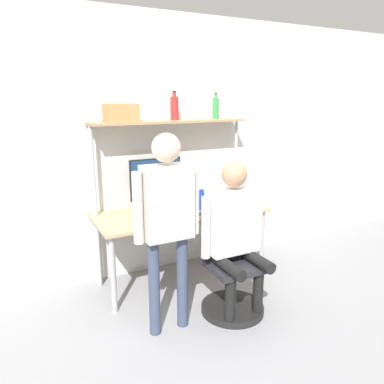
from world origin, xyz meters
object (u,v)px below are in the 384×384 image
Objects in this scene: monitor at (156,181)px; cell_phone at (216,210)px; person_seated at (235,227)px; storage_box at (121,113)px; person_standing at (167,210)px; bottle_red at (174,108)px; bottle_green at (216,108)px; laptop at (194,207)px; office_chair at (231,280)px.

monitor reaches higher than cell_phone.
cell_phone is 0.65m from person_seated.
storage_box is at bearing 177.24° from monitor.
person_standing is (-0.61, 0.03, 0.23)m from person_seated.
bottle_red is 0.48m from bottle_green.
person_standing is at bearing -135.53° from bottle_green.
storage_box reaches higher than monitor.
storage_box reaches higher than cell_phone.
bottle_red is (0.23, 0.02, 0.73)m from monitor.
bottle_green is (0.46, 0.37, 0.94)m from laptop.
monitor is 1.79× the size of storage_box.
monitor is at bearing 141.61° from cell_phone.
office_chair is 0.69× the size of person_seated.
storage_box is (-0.03, 1.00, 0.70)m from person_standing.
bottle_green is at bearing 38.92° from laptop.
monitor is 1.63× the size of laptop.
bottle_red is (-0.08, 1.03, 0.96)m from person_seated.
person_seated is 4.38× the size of storage_box.
laptop is 1.02m from bottle_red.
bottle_red is at bearing 61.95° from person_standing.
storage_box is (-0.56, 0.00, -0.04)m from bottle_red.
person_standing is at bearing -107.29° from monitor.
bottle_green reaches higher than person_seated.
person_standing is (-0.56, -0.63, 0.22)m from laptop.
monitor is 0.69m from cell_phone.
office_chair is at bearing -56.92° from storage_box.
person_standing is (-0.80, -0.59, 0.27)m from cell_phone.
storage_box reaches higher than laptop.
person_standing is at bearing -178.30° from office_chair.
person_seated is 1.41m from bottle_red.
person_standing is at bearing -143.39° from cell_phone.
storage_box is at bearing 153.77° from cell_phone.
bottle_green reaches higher than storage_box.
bottle_green is at bearing 67.61° from office_chair.
bottle_red is at bearing -180.00° from bottle_green.
storage_box reaches higher than person_standing.
monitor reaches higher than office_chair.
office_chair is 0.57× the size of person_standing.
office_chair is 1.85m from storage_box.
office_chair is 1.81m from bottle_green.
office_chair is 3.00× the size of storage_box.
person_standing is 5.90× the size of bottle_green.
cell_phone is 0.48× the size of storage_box.
monitor is at bearing 72.71° from person_standing.
bottle_green is (0.71, 0.02, 0.72)m from monitor.
monitor is 0.76m from bottle_red.
laptop is at bearing -32.16° from storage_box.
laptop is 0.81m from office_chair.
person_standing is at bearing -131.67° from laptop.
bottle_green is (0.48, 0.00, -0.01)m from bottle_red.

